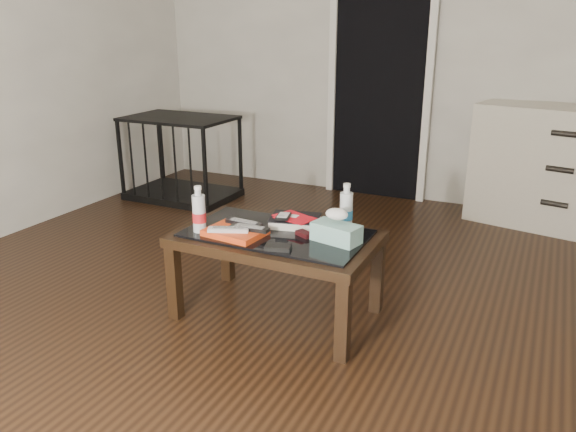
% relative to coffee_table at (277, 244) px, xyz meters
% --- Properties ---
extents(ground, '(5.00, 5.00, 0.00)m').
position_rel_coffee_table_xyz_m(ground, '(0.20, -0.10, -0.40)').
color(ground, black).
rests_on(ground, ground).
extents(doorway, '(0.90, 0.08, 2.07)m').
position_rel_coffee_table_xyz_m(doorway, '(-0.20, 2.36, 0.63)').
color(doorway, black).
rests_on(doorway, ground).
extents(coffee_table, '(1.00, 0.60, 0.46)m').
position_rel_coffee_table_xyz_m(coffee_table, '(0.00, 0.00, 0.00)').
color(coffee_table, black).
rests_on(coffee_table, ground).
extents(dresser, '(1.27, 0.73, 0.90)m').
position_rel_coffee_table_xyz_m(dresser, '(1.27, 2.13, 0.05)').
color(dresser, beige).
rests_on(dresser, ground).
extents(pet_crate, '(0.90, 0.60, 0.71)m').
position_rel_coffee_table_xyz_m(pet_crate, '(-1.70, 1.54, -0.17)').
color(pet_crate, black).
rests_on(pet_crate, ground).
extents(magazines, '(0.30, 0.24, 0.03)m').
position_rel_coffee_table_xyz_m(magazines, '(-0.17, -0.12, 0.08)').
color(magazines, red).
rests_on(magazines, coffee_table).
extents(remote_silver, '(0.20, 0.12, 0.02)m').
position_rel_coffee_table_xyz_m(remote_silver, '(-0.18, -0.16, 0.11)').
color(remote_silver, silver).
rests_on(remote_silver, magazines).
extents(remote_black_front, '(0.20, 0.06, 0.02)m').
position_rel_coffee_table_xyz_m(remote_black_front, '(-0.10, -0.10, 0.11)').
color(remote_black_front, black).
rests_on(remote_black_front, magazines).
extents(remote_black_back, '(0.20, 0.07, 0.02)m').
position_rel_coffee_table_xyz_m(remote_black_back, '(-0.16, -0.04, 0.11)').
color(remote_black_back, black).
rests_on(remote_black_back, magazines).
extents(textbook, '(0.29, 0.25, 0.05)m').
position_rel_coffee_table_xyz_m(textbook, '(0.04, 0.13, 0.09)').
color(textbook, black).
rests_on(textbook, coffee_table).
extents(dvd_mailers, '(0.23, 0.20, 0.01)m').
position_rel_coffee_table_xyz_m(dvd_mailers, '(0.03, 0.13, 0.11)').
color(dvd_mailers, red).
rests_on(dvd_mailers, textbook).
extents(ipod, '(0.09, 0.12, 0.02)m').
position_rel_coffee_table_xyz_m(ipod, '(-0.00, 0.08, 0.12)').
color(ipod, black).
rests_on(ipod, dvd_mailers).
extents(flip_phone, '(0.10, 0.08, 0.02)m').
position_rel_coffee_table_xyz_m(flip_phone, '(0.15, 0.01, 0.08)').
color(flip_phone, black).
rests_on(flip_phone, coffee_table).
extents(wallet, '(0.13, 0.10, 0.02)m').
position_rel_coffee_table_xyz_m(wallet, '(0.11, -0.20, 0.07)').
color(wallet, black).
rests_on(wallet, coffee_table).
extents(water_bottle_left, '(0.07, 0.07, 0.24)m').
position_rel_coffee_table_xyz_m(water_bottle_left, '(-0.36, -0.15, 0.18)').
color(water_bottle_left, '#B5BCC1').
rests_on(water_bottle_left, coffee_table).
extents(water_bottle_right, '(0.08, 0.08, 0.24)m').
position_rel_coffee_table_xyz_m(water_bottle_right, '(0.29, 0.20, 0.18)').
color(water_bottle_right, silver).
rests_on(water_bottle_right, coffee_table).
extents(tissue_box, '(0.25, 0.17, 0.09)m').
position_rel_coffee_table_xyz_m(tissue_box, '(0.32, 0.01, 0.11)').
color(tissue_box, teal).
rests_on(tissue_box, coffee_table).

